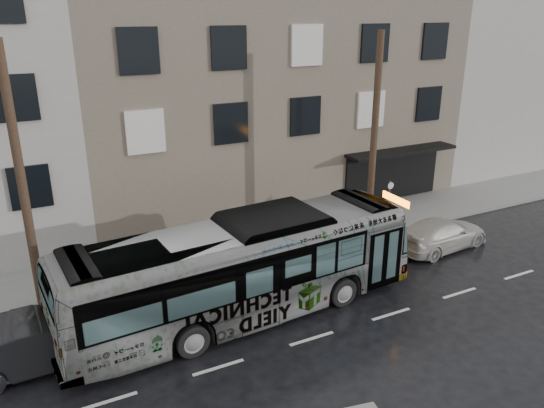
{
  "coord_description": "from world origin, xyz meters",
  "views": [
    {
      "loc": [
        -7.69,
        -14.78,
        9.89
      ],
      "look_at": [
        1.12,
        2.5,
        2.78
      ],
      "focal_mm": 35.0,
      "sensor_mm": 36.0,
      "label": 1
    }
  ],
  "objects": [
    {
      "name": "utility_pole_rear",
      "position": [
        -7.5,
        3.3,
        4.65
      ],
      "size": [
        0.3,
        0.3,
        9.0
      ],
      "primitive_type": "cylinder",
      "color": "#4E3727",
      "rests_on": "sidewalk"
    },
    {
      "name": "sign_post",
      "position": [
        7.6,
        3.3,
        1.35
      ],
      "size": [
        0.06,
        0.06,
        2.4
      ],
      "primitive_type": "cylinder",
      "color": "slate",
      "rests_on": "sidewalk"
    },
    {
      "name": "bus",
      "position": [
        -1.37,
        -0.18,
        1.74
      ],
      "size": [
        12.65,
        3.79,
        3.48
      ],
      "primitive_type": "imported",
      "rotation": [
        0.0,
        0.0,
        1.64
      ],
      "color": "#B2B2B2",
      "rests_on": "ground"
    },
    {
      "name": "dark_sedan",
      "position": [
        -7.67,
        -0.03,
        0.81
      ],
      "size": [
        4.96,
        1.89,
        1.61
      ],
      "primitive_type": "imported",
      "rotation": [
        0.0,
        0.0,
        1.61
      ],
      "color": "black",
      "rests_on": "ground"
    },
    {
      "name": "ground",
      "position": [
        0.0,
        0.0,
        0.0
      ],
      "size": [
        120.0,
        120.0,
        0.0
      ],
      "primitive_type": "plane",
      "color": "black",
      "rests_on": "ground"
    },
    {
      "name": "building_taupe",
      "position": [
        5.0,
        12.7,
        5.5
      ],
      "size": [
        20.0,
        12.0,
        11.0
      ],
      "primitive_type": "cube",
      "color": "#796D5D",
      "rests_on": "ground"
    },
    {
      "name": "white_sedan",
      "position": [
        8.6,
        0.85,
        0.68
      ],
      "size": [
        4.83,
        2.35,
        1.35
      ],
      "primitive_type": "imported",
      "rotation": [
        0.0,
        0.0,
        1.67
      ],
      "color": "#B8B5AF",
      "rests_on": "ground"
    },
    {
      "name": "utility_pole_front",
      "position": [
        6.5,
        3.3,
        4.65
      ],
      "size": [
        0.3,
        0.3,
        9.0
      ],
      "primitive_type": "cylinder",
      "color": "#4E3727",
      "rests_on": "sidewalk"
    },
    {
      "name": "sidewalk",
      "position": [
        0.0,
        4.9,
        0.07
      ],
      "size": [
        90.0,
        3.6,
        0.15
      ],
      "primitive_type": "cube",
      "color": "gray",
      "rests_on": "ground"
    },
    {
      "name": "building_filler",
      "position": [
        24.0,
        12.7,
        6.0
      ],
      "size": [
        18.0,
        12.0,
        12.0
      ],
      "primitive_type": "cube",
      "color": "#B1AEA7",
      "rests_on": "ground"
    }
  ]
}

